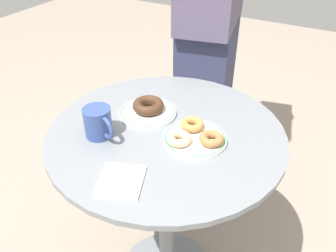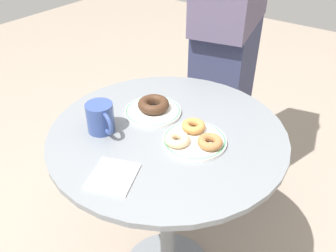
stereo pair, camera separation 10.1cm
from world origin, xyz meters
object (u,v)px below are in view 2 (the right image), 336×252
(cafe_table, at_px, (168,187))
(donut_chocolate, at_px, (154,104))
(plate_left, at_px, (153,111))
(paper_napkin, at_px, (113,176))
(coffee_mug, at_px, (101,118))
(donut_old_fashioned, at_px, (193,126))
(person_figure, at_px, (227,42))
(donut_glazed, at_px, (177,139))
(donut_cinnamon, at_px, (210,142))
(plate_right, at_px, (194,141))

(cafe_table, relative_size, donut_chocolate, 7.33)
(cafe_table, height_order, plate_left, plate_left)
(paper_napkin, xyz_separation_m, coffee_mug, (-0.17, 0.13, 0.04))
(cafe_table, relative_size, coffee_mug, 6.32)
(donut_old_fashioned, distance_m, paper_napkin, 0.29)
(plate_left, distance_m, person_figure, 0.59)
(donut_old_fashioned, bearing_deg, donut_glazed, -91.25)
(donut_old_fashioned, bearing_deg, donut_cinnamon, -25.10)
(donut_old_fashioned, xyz_separation_m, coffee_mug, (-0.23, -0.16, 0.02))
(coffee_mug, relative_size, person_figure, 0.07)
(donut_old_fashioned, bearing_deg, donut_chocolate, 172.60)
(donut_old_fashioned, distance_m, donut_glazed, 0.08)
(paper_napkin, xyz_separation_m, person_figure, (-0.15, 0.88, 0.05))
(donut_chocolate, bearing_deg, donut_cinnamon, -13.39)
(donut_cinnamon, height_order, paper_napkin, donut_cinnamon)
(donut_glazed, relative_size, paper_napkin, 0.59)
(plate_right, bearing_deg, person_figure, 110.51)
(donut_cinnamon, height_order, coffee_mug, coffee_mug)
(donut_cinnamon, bearing_deg, plate_right, -174.69)
(plate_left, bearing_deg, donut_cinnamon, -11.90)
(plate_left, xyz_separation_m, donut_glazed, (0.16, -0.10, 0.02))
(donut_chocolate, height_order, donut_old_fashioned, donut_chocolate)
(plate_left, height_order, person_figure, person_figure)
(donut_chocolate, xyz_separation_m, person_figure, (-0.04, 0.58, 0.02))
(coffee_mug, bearing_deg, donut_glazed, 17.77)
(donut_glazed, bearing_deg, plate_right, 53.00)
(donut_glazed, distance_m, person_figure, 0.71)
(donut_cinnamon, bearing_deg, donut_old_fashioned, 154.90)
(paper_napkin, relative_size, coffee_mug, 1.01)
(cafe_table, height_order, coffee_mug, coffee_mug)
(cafe_table, xyz_separation_m, donut_cinnamon, (0.15, 0.00, 0.26))
(plate_right, relative_size, paper_napkin, 1.54)
(cafe_table, distance_m, donut_cinnamon, 0.30)
(person_figure, bearing_deg, plate_right, -69.49)
(cafe_table, bearing_deg, coffee_mug, -143.67)
(donut_chocolate, distance_m, donut_cinnamon, 0.26)
(plate_right, relative_size, donut_chocolate, 1.81)
(cafe_table, distance_m, donut_glazed, 0.27)
(person_figure, bearing_deg, coffee_mug, -91.34)
(cafe_table, height_order, donut_cinnamon, donut_cinnamon)
(coffee_mug, bearing_deg, plate_left, 69.92)
(plate_right, xyz_separation_m, coffee_mug, (-0.26, -0.11, 0.04))
(cafe_table, xyz_separation_m, plate_left, (-0.10, 0.05, 0.24))
(plate_right, distance_m, paper_napkin, 0.26)
(donut_chocolate, bearing_deg, donut_glazed, -31.99)
(plate_right, height_order, person_figure, person_figure)
(plate_left, xyz_separation_m, donut_chocolate, (-0.00, 0.01, 0.02))
(plate_right, xyz_separation_m, donut_chocolate, (-0.20, 0.06, 0.02))
(donut_glazed, bearing_deg, paper_napkin, -105.86)
(plate_left, bearing_deg, donut_glazed, -30.54)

